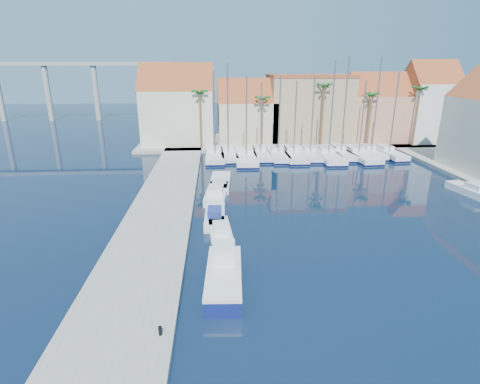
{
  "coord_description": "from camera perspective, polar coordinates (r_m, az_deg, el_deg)",
  "views": [
    {
      "loc": [
        -3.72,
        -19.28,
        13.25
      ],
      "look_at": [
        -1.68,
        11.23,
        3.0
      ],
      "focal_mm": 28.0,
      "sensor_mm": 36.0,
      "label": 1
    }
  ],
  "objects": [
    {
      "name": "building_1",
      "position": [
        67.0,
        1.11,
        11.71
      ],
      "size": [
        10.3,
        8.0,
        11.0
      ],
      "color": "#C9B88E",
      "rests_on": "shore_north"
    },
    {
      "name": "sailboat_2",
      "position": [
        56.22,
        0.93,
        5.49
      ],
      "size": [
        3.54,
        11.82,
        12.11
      ],
      "rotation": [
        0.0,
        0.0,
        -0.04
      ],
      "color": "white",
      "rests_on": "ground"
    },
    {
      "name": "fishing_boat",
      "position": [
        24.31,
        -2.47,
        -12.4
      ],
      "size": [
        2.51,
        6.63,
        2.28
      ],
      "rotation": [
        0.0,
        0.0,
        -0.05
      ],
      "color": "navy",
      "rests_on": "ground"
    },
    {
      "name": "sailboat_6",
      "position": [
        58.71,
        10.54,
        5.78
      ],
      "size": [
        2.72,
        9.13,
        12.14
      ],
      "rotation": [
        0.0,
        0.0,
        -0.04
      ],
      "color": "white",
      "rests_on": "ground"
    },
    {
      "name": "motorboat_west_0",
      "position": [
        30.55,
        -3.02,
        -6.15
      ],
      "size": [
        2.09,
        5.48,
        1.4
      ],
      "rotation": [
        0.0,
        0.0,
        0.07
      ],
      "color": "white",
      "rests_on": "ground"
    },
    {
      "name": "quay_west",
      "position": [
        35.65,
        -12.1,
        -3.28
      ],
      "size": [
        6.0,
        77.0,
        0.5
      ],
      "primitive_type": "cube",
      "color": "gray",
      "rests_on": "ground"
    },
    {
      "name": "sailboat_4",
      "position": [
        57.96,
        5.74,
        5.81
      ],
      "size": [
        2.71,
        10.05,
        12.06
      ],
      "rotation": [
        0.0,
        0.0,
        -0.01
      ],
      "color": "white",
      "rests_on": "ground"
    },
    {
      "name": "ground",
      "position": [
        23.68,
        6.1,
        -15.6
      ],
      "size": [
        260.0,
        260.0,
        0.0
      ],
      "primitive_type": "plane",
      "color": "black",
      "rests_on": "ground"
    },
    {
      "name": "motorboat_west_1",
      "position": [
        33.76,
        -3.85,
        -3.68
      ],
      "size": [
        1.91,
        5.49,
        1.4
      ],
      "rotation": [
        0.0,
        0.0,
        -0.03
      ],
      "color": "white",
      "rests_on": "ground"
    },
    {
      "name": "palm_4",
      "position": [
        70.04,
        25.74,
        13.75
      ],
      "size": [
        2.6,
        2.6,
        10.65
      ],
      "color": "brown",
      "rests_on": "shore_north"
    },
    {
      "name": "sailboat_8",
      "position": [
        60.54,
        14.96,
        5.87
      ],
      "size": [
        2.73,
        9.64,
        14.68
      ],
      "rotation": [
        0.0,
        0.0,
        0.02
      ],
      "color": "white",
      "rests_on": "ground"
    },
    {
      "name": "motorboat_west_2",
      "position": [
        39.85,
        -3.6,
        -0.15
      ],
      "size": [
        2.75,
        6.78,
        1.4
      ],
      "rotation": [
        0.0,
        0.0,
        -0.1
      ],
      "color": "white",
      "rests_on": "ground"
    },
    {
      "name": "viaduct",
      "position": [
        107.31,
        -23.98,
        15.42
      ],
      "size": [
        48.0,
        2.2,
        14.45
      ],
      "color": "#9E9E99",
      "rests_on": "ground"
    },
    {
      "name": "sailboat_7",
      "position": [
        58.58,
        13.17,
        5.56
      ],
      "size": [
        3.44,
        11.47,
        14.11
      ],
      "rotation": [
        0.0,
        0.0,
        -0.04
      ],
      "color": "white",
      "rests_on": "ground"
    },
    {
      "name": "palm_3",
      "position": [
        66.62,
        19.45,
        13.53
      ],
      "size": [
        2.6,
        2.6,
        9.65
      ],
      "color": "brown",
      "rests_on": "shore_north"
    },
    {
      "name": "sailboat_3",
      "position": [
        57.88,
        3.05,
        5.86
      ],
      "size": [
        2.82,
        9.25,
        11.12
      ],
      "rotation": [
        0.0,
        0.0,
        0.04
      ],
      "color": "white",
      "rests_on": "ground"
    },
    {
      "name": "building_2",
      "position": [
        69.67,
        10.32,
        12.49
      ],
      "size": [
        14.2,
        10.2,
        11.5
      ],
      "color": "tan",
      "rests_on": "shore_north"
    },
    {
      "name": "sailboat_9",
      "position": [
        60.27,
        17.36,
        5.53
      ],
      "size": [
        3.9,
        11.69,
        11.35
      ],
      "rotation": [
        0.0,
        0.0,
        0.08
      ],
      "color": "white",
      "rests_on": "ground"
    },
    {
      "name": "palm_1",
      "position": [
        61.97,
        3.43,
        13.77
      ],
      "size": [
        2.6,
        2.6,
        9.15
      ],
      "color": "brown",
      "rests_on": "shore_north"
    },
    {
      "name": "sailboat_0",
      "position": [
        57.11,
        -3.82,
        5.68
      ],
      "size": [
        2.76,
        10.31,
        12.71
      ],
      "rotation": [
        0.0,
        0.0,
        -0.0
      ],
      "color": "white",
      "rests_on": "ground"
    },
    {
      "name": "motorboat_east_1",
      "position": [
        47.79,
        31.84,
        0.21
      ],
      "size": [
        2.73,
        5.9,
        1.4
      ],
      "rotation": [
        0.0,
        0.0,
        0.17
      ],
      "color": "white",
      "rests_on": "ground"
    },
    {
      "name": "sailboat_11",
      "position": [
        62.74,
        21.53,
        5.61
      ],
      "size": [
        2.97,
        9.3,
        12.55
      ],
      "rotation": [
        0.0,
        0.0,
        0.06
      ],
      "color": "white",
      "rests_on": "ground"
    },
    {
      "name": "building_3",
      "position": [
        72.61,
        19.91,
        11.62
      ],
      "size": [
        10.3,
        8.0,
        12.0
      ],
      "color": "tan",
      "rests_on": "shore_north"
    },
    {
      "name": "palm_2",
      "position": [
        63.87,
        12.73,
        15.2
      ],
      "size": [
        2.6,
        2.6,
        11.15
      ],
      "color": "brown",
      "rests_on": "shore_north"
    },
    {
      "name": "motorboat_west_3",
      "position": [
        43.82,
        -3.02,
        1.6
      ],
      "size": [
        2.72,
        7.08,
        1.4
      ],
      "rotation": [
        0.0,
        0.0,
        -0.07
      ],
      "color": "white",
      "rests_on": "ground"
    },
    {
      "name": "building_0",
      "position": [
        66.91,
        -9.43,
        12.53
      ],
      "size": [
        12.3,
        9.0,
        13.5
      ],
      "color": "beige",
      "rests_on": "shore_north"
    },
    {
      "name": "shore_north",
      "position": [
        69.88,
        7.63,
        7.65
      ],
      "size": [
        54.0,
        16.0,
        0.5
      ],
      "primitive_type": "cube",
      "color": "gray",
      "rests_on": "ground"
    },
    {
      "name": "palm_0",
      "position": [
        61.46,
        -6.15,
        14.54
      ],
      "size": [
        2.6,
        2.6,
        10.15
      ],
      "color": "brown",
      "rests_on": "shore_north"
    },
    {
      "name": "sailboat_5",
      "position": [
        58.2,
        8.04,
        5.76
      ],
      "size": [
        3.03,
        10.93,
        11.29
      ],
      "rotation": [
        0.0,
        0.0,
        -0.01
      ],
      "color": "white",
      "rests_on": "ground"
    },
    {
      "name": "bollard",
      "position": [
        20.31,
        -12.06,
        -19.98
      ],
      "size": [
        0.19,
        0.19,
        0.47
      ],
      "primitive_type": "cylinder",
      "color": "black",
      "rests_on": "quay_west"
    },
    {
      "name": "sailboat_1",
      "position": [
        57.42,
        -1.84,
        5.82
      ],
      "size": [
        2.95,
        9.23,
        13.76
      ],
      "rotation": [
        0.0,
        0.0,
        0.06
      ],
      "color": "white",
      "rests_on": "ground"
    },
    {
      "name": "sailboat_10",
      "position": [
        62.08,
        19.17,
        5.81
      ],
      "size": [
        2.69,
        8.31,
        14.59
      ],
      "rotation": [
        0.0,
        0.0,
        0.06
      ],
      "color": "white",
      "rests_on": "ground"
    },
    {
      "name": "building_4",
      "position": [
        75.65,
        26.7,
        11.86
      ],
      "size": [
        8.3,
        8.0,
        14.0
      ],
      "color": "white",
      "rests_on": "shore_north"
    }
  ]
}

